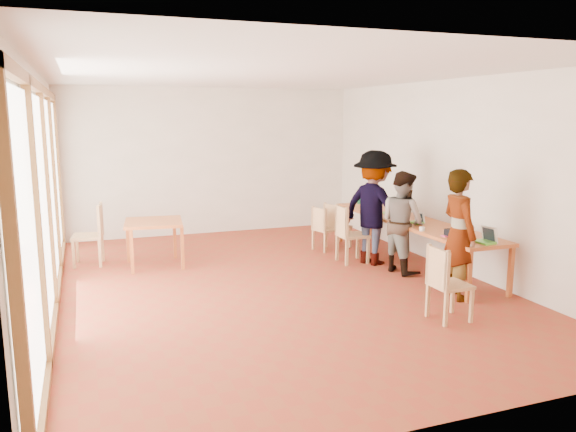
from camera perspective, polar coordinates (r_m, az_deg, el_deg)
name	(u,v)px	position (r m, az deg, el deg)	size (l,w,h in m)	color
ground	(274,285)	(8.23, -1.48, -7.04)	(8.00, 8.00, 0.00)	brown
wall_back	(211,161)	(11.76, -7.80, 5.52)	(6.00, 0.10, 3.00)	white
wall_front	(444,242)	(4.36, 15.54, -2.55)	(6.00, 0.10, 3.00)	white
wall_right	(452,175)	(9.31, 16.30, 4.01)	(0.10, 8.00, 3.00)	white
window_wall	(45,193)	(7.52, -23.45, 2.20)	(0.10, 8.00, 3.00)	white
ceiling	(273,72)	(7.88, -1.58, 14.44)	(6.00, 8.00, 0.04)	white
communal_table	(411,223)	(9.41, 12.41, -0.67)	(0.80, 4.00, 0.75)	#B75B28
side_table	(154,226)	(9.37, -13.50, -0.97)	(0.90, 0.90, 0.75)	#B75B28
chair_near	(444,276)	(6.94, 15.55, -5.89)	(0.43, 0.43, 0.48)	tan
chair_mid	(347,228)	(9.37, 6.03, -1.22)	(0.46, 0.46, 0.51)	tan
chair_far	(322,224)	(10.20, 3.49, -0.82)	(0.47, 0.47, 0.43)	tan
chair_empty	(334,221)	(10.42, 4.74, -0.49)	(0.50, 0.50, 0.44)	tan
chair_spare	(94,228)	(9.73, -19.10, -1.14)	(0.53, 0.53, 0.54)	tan
person_near	(459,234)	(7.81, 16.96, -1.79)	(0.64, 0.42, 1.75)	gray
person_mid	(402,222)	(8.93, 11.56, -0.59)	(0.77, 0.60, 1.59)	gray
person_far	(374,208)	(9.32, 8.75, 0.83)	(1.21, 0.70, 1.88)	gray
laptop_near	(487,238)	(7.99, 19.52, -2.13)	(0.27, 0.30, 0.23)	#5DC439
laptop_mid	(418,220)	(9.15, 13.03, -0.38)	(0.23, 0.25, 0.18)	#5DC439
laptop_far	(393,211)	(9.84, 10.62, 0.52)	(0.30, 0.32, 0.23)	#5DC439
yellow_mug	(373,200)	(11.10, 8.61, 1.63)	(0.14, 0.14, 0.11)	#F1F620
green_bottle	(359,197)	(10.93, 7.21, 1.97)	(0.07, 0.07, 0.28)	#1D7646
clear_glass	(419,221)	(9.06, 13.19, -0.51)	(0.07, 0.07, 0.09)	silver
condiment_cup	(422,229)	(8.54, 13.47, -1.28)	(0.08, 0.08, 0.06)	white
pink_phone	(444,236)	(8.22, 15.58, -1.98)	(0.05, 0.10, 0.01)	#DB366F
black_pouch	(454,233)	(8.28, 16.52, -1.67)	(0.16, 0.26, 0.09)	black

